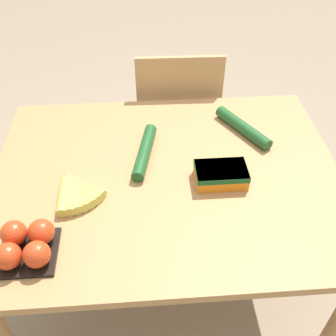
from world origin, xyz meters
TOP-DOWN VIEW (x-y plane):
  - ground_plane at (0.00, 0.00)m, footprint 12.00×12.00m
  - dining_table at (0.00, 0.00)m, footprint 1.22×0.94m
  - chair at (0.09, 0.65)m, footprint 0.43×0.41m
  - banana_bunch at (-0.31, -0.08)m, footprint 0.16×0.17m
  - tomato_pack at (-0.42, -0.30)m, footprint 0.16×0.16m
  - carrot_bag at (0.18, -0.05)m, footprint 0.17×0.11m
  - cucumber_near at (-0.08, 0.10)m, footprint 0.10×0.28m
  - cucumber_far at (0.31, 0.22)m, footprint 0.18×0.26m

SIDE VIEW (x-z plane):
  - ground_plane at x=0.00m, z-range 0.00..0.00m
  - chair at x=0.09m, z-range 0.02..0.93m
  - dining_table at x=0.00m, z-range 0.27..1.00m
  - banana_bunch at x=-0.31m, z-range 0.73..0.77m
  - cucumber_near at x=-0.08m, z-range 0.73..0.78m
  - cucumber_far at x=0.31m, z-range 0.73..0.78m
  - carrot_bag at x=0.18m, z-range 0.74..0.79m
  - tomato_pack at x=-0.42m, z-range 0.73..0.82m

